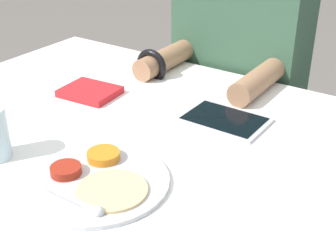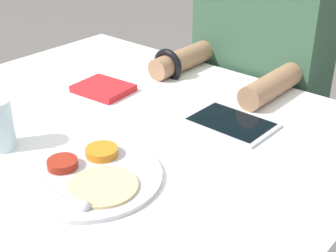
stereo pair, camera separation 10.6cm
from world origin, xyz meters
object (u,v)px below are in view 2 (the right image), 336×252
Objects in this scene: red_notebook at (103,89)px; person_diner at (255,107)px; tablet_device at (231,123)px; thali_tray at (91,175)px.

person_diner reaches higher than red_notebook.
tablet_device is at bearing 9.89° from red_notebook.
person_diner is (-0.09, 0.83, -0.17)m from thali_tray.
thali_tray is 0.45m from red_notebook.
thali_tray is 1.81× the size of red_notebook.
person_diner is (-0.17, 0.43, -0.17)m from tablet_device.
tablet_device is 0.18× the size of person_diner.
red_notebook is at bearing -170.11° from tablet_device.
thali_tray reaches higher than tablet_device.
thali_tray is at bearing -45.78° from red_notebook.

